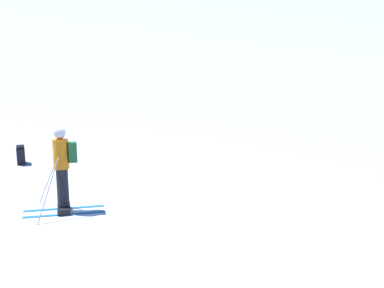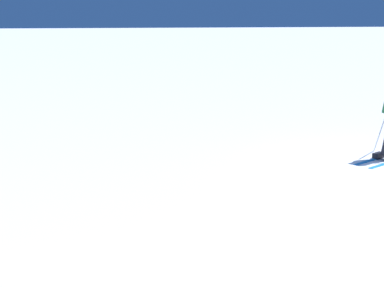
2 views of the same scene
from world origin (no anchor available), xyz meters
The scene contains 0 objects.
Camera 2 is at (-9.23, 6.72, 3.09)m, focal length 50.00 mm.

